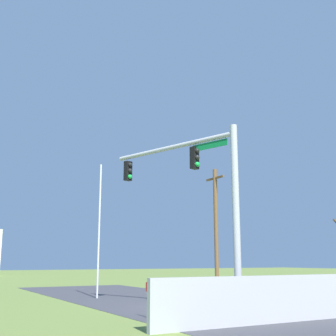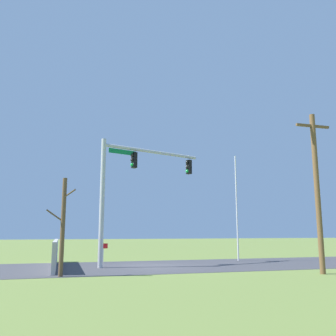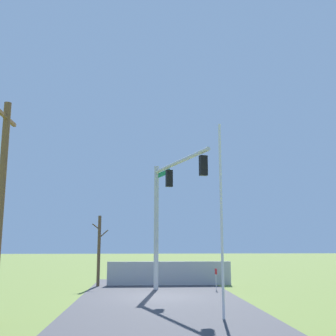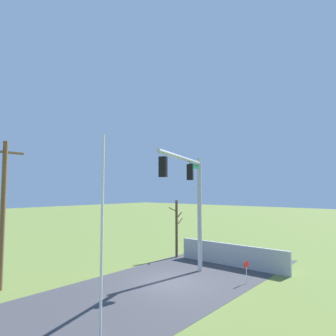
{
  "view_description": "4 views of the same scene",
  "coord_description": "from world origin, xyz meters",
  "px_view_note": "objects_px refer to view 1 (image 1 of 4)",
  "views": [
    {
      "loc": [
        17.05,
        -10.67,
        1.98
      ],
      "look_at": [
        -0.13,
        -1.2,
        6.03
      ],
      "focal_mm": 47.88,
      "sensor_mm": 36.0,
      "label": 1
    },
    {
      "loc": [
        5.26,
        21.09,
        1.98
      ],
      "look_at": [
        -0.98,
        -0.52,
        5.91
      ],
      "focal_mm": 39.05,
      "sensor_mm": 36.0,
      "label": 2
    },
    {
      "loc": [
        -21.61,
        0.95,
        2.73
      ],
      "look_at": [
        -0.09,
        -0.46,
        6.67
      ],
      "focal_mm": 43.57,
      "sensor_mm": 36.0,
      "label": 3
    },
    {
      "loc": [
        -13.22,
        -10.92,
        5.2
      ],
      "look_at": [
        -1.24,
        -0.88,
        6.39
      ],
      "focal_mm": 31.58,
      "sensor_mm": 36.0,
      "label": 4
    }
  ],
  "objects_px": {
    "signal_mast": "(201,185)",
    "open_sign": "(149,292)",
    "flagpole": "(99,229)",
    "utility_pole": "(216,227)"
  },
  "relations": [
    {
      "from": "signal_mast",
      "to": "utility_pole",
      "type": "height_order",
      "value": "utility_pole"
    },
    {
      "from": "flagpole",
      "to": "utility_pole",
      "type": "xyz_separation_m",
      "value": [
        -0.34,
        8.03,
        0.45
      ]
    },
    {
      "from": "utility_pole",
      "to": "open_sign",
      "type": "height_order",
      "value": "utility_pole"
    },
    {
      "from": "signal_mast",
      "to": "utility_pole",
      "type": "xyz_separation_m",
      "value": [
        -8.19,
        6.47,
        -1.01
      ]
    },
    {
      "from": "flagpole",
      "to": "signal_mast",
      "type": "bearing_deg",
      "value": 11.18
    },
    {
      "from": "signal_mast",
      "to": "open_sign",
      "type": "height_order",
      "value": "signal_mast"
    },
    {
      "from": "open_sign",
      "to": "flagpole",
      "type": "bearing_deg",
      "value": 171.32
    },
    {
      "from": "signal_mast",
      "to": "utility_pole",
      "type": "bearing_deg",
      "value": 141.69
    },
    {
      "from": "utility_pole",
      "to": "flagpole",
      "type": "bearing_deg",
      "value": -87.56
    },
    {
      "from": "utility_pole",
      "to": "open_sign",
      "type": "xyz_separation_m",
      "value": [
        9.31,
        -9.39,
        -3.19
      ]
    }
  ]
}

